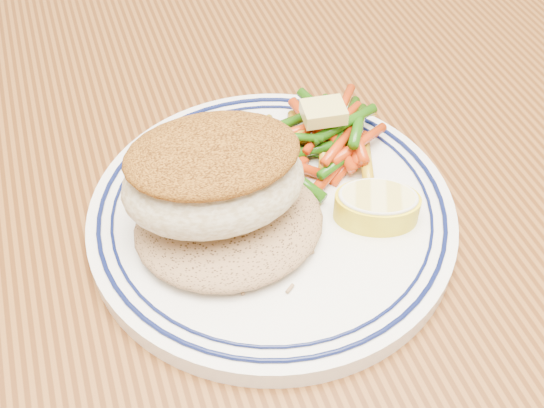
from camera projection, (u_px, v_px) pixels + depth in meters
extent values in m
cube|color=#502A10|center=(303.00, 193.00, 0.51)|extent=(1.50, 0.90, 0.04)
cylinder|color=white|center=(272.00, 216.00, 0.46)|extent=(0.25, 0.25, 0.01)
torus|color=#0A113F|center=(272.00, 208.00, 0.46)|extent=(0.23, 0.23, 0.00)
torus|color=#0A113F|center=(272.00, 208.00, 0.46)|extent=(0.21, 0.21, 0.00)
ellipsoid|color=#906C48|center=(229.00, 220.00, 0.43)|extent=(0.12, 0.11, 0.02)
ellipsoid|color=beige|center=(214.00, 183.00, 0.42)|extent=(0.12, 0.09, 0.05)
ellipsoid|color=#8B5316|center=(212.00, 154.00, 0.40)|extent=(0.11, 0.08, 0.02)
cylinder|color=#1B4F09|center=(318.00, 152.00, 0.49)|extent=(0.05, 0.04, 0.01)
cylinder|color=#BB9013|center=(291.00, 135.00, 0.50)|extent=(0.03, 0.05, 0.01)
cylinder|color=#B73009|center=(350.00, 159.00, 0.48)|extent=(0.04, 0.04, 0.01)
cylinder|color=#B73009|center=(334.00, 169.00, 0.47)|extent=(0.05, 0.04, 0.01)
cylinder|color=#BB9013|center=(306.00, 142.00, 0.49)|extent=(0.05, 0.02, 0.01)
cylinder|color=#BB9013|center=(367.00, 163.00, 0.47)|extent=(0.03, 0.05, 0.01)
cylinder|color=#BB9013|center=(282.00, 140.00, 0.49)|extent=(0.01, 0.06, 0.01)
cylinder|color=#BB9013|center=(324.00, 141.00, 0.49)|extent=(0.03, 0.05, 0.01)
cylinder|color=#B73009|center=(281.00, 161.00, 0.48)|extent=(0.05, 0.04, 0.01)
cylinder|color=#B73009|center=(280.00, 140.00, 0.49)|extent=(0.03, 0.06, 0.01)
cylinder|color=#1B4F09|center=(327.00, 116.00, 0.51)|extent=(0.03, 0.06, 0.02)
cylinder|color=#1B4F09|center=(298.00, 179.00, 0.46)|extent=(0.03, 0.04, 0.01)
cylinder|color=#1B4F09|center=(316.00, 149.00, 0.48)|extent=(0.06, 0.01, 0.01)
cylinder|color=#B73009|center=(311.00, 124.00, 0.50)|extent=(0.02, 0.05, 0.01)
cylinder|color=#BB9013|center=(343.00, 116.00, 0.50)|extent=(0.05, 0.02, 0.01)
cylinder|color=#1B4F09|center=(343.00, 159.00, 0.47)|extent=(0.05, 0.03, 0.01)
cylinder|color=#1B4F09|center=(346.00, 123.00, 0.49)|extent=(0.04, 0.05, 0.01)
cylinder|color=#B73009|center=(337.00, 143.00, 0.48)|extent=(0.01, 0.05, 0.01)
cylinder|color=#B73009|center=(284.00, 149.00, 0.48)|extent=(0.01, 0.05, 0.01)
cylinder|color=#B73009|center=(357.00, 138.00, 0.48)|extent=(0.03, 0.05, 0.01)
cylinder|color=#B73009|center=(359.00, 144.00, 0.48)|extent=(0.06, 0.03, 0.01)
cylinder|color=#1B4F09|center=(338.00, 120.00, 0.49)|extent=(0.01, 0.06, 0.01)
cylinder|color=#B73009|center=(356.00, 138.00, 0.48)|extent=(0.02, 0.05, 0.01)
cylinder|color=#BB9013|center=(301.00, 133.00, 0.48)|extent=(0.05, 0.04, 0.01)
cylinder|color=#B73009|center=(323.00, 127.00, 0.49)|extent=(0.04, 0.04, 0.01)
cylinder|color=#1B4F09|center=(273.00, 129.00, 0.48)|extent=(0.06, 0.03, 0.01)
cylinder|color=#B73009|center=(304.00, 132.00, 0.48)|extent=(0.05, 0.04, 0.01)
cylinder|color=#B73009|center=(340.00, 112.00, 0.50)|extent=(0.04, 0.05, 0.01)
cylinder|color=#B73009|center=(300.00, 130.00, 0.48)|extent=(0.05, 0.01, 0.01)
cylinder|color=#B73009|center=(338.00, 146.00, 0.47)|extent=(0.04, 0.04, 0.01)
cylinder|color=#1B4F09|center=(358.00, 126.00, 0.48)|extent=(0.03, 0.05, 0.01)
cylinder|color=#B73009|center=(340.00, 121.00, 0.49)|extent=(0.04, 0.03, 0.01)
cylinder|color=#1B4F09|center=(344.00, 124.00, 0.48)|extent=(0.06, 0.02, 0.01)
cylinder|color=#1B4F09|center=(289.00, 136.00, 0.47)|extent=(0.05, 0.02, 0.01)
cube|color=#D7C969|center=(324.00, 112.00, 0.47)|extent=(0.03, 0.03, 0.01)
torus|color=white|center=(378.00, 197.00, 0.44)|extent=(0.07, 0.07, 0.00)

